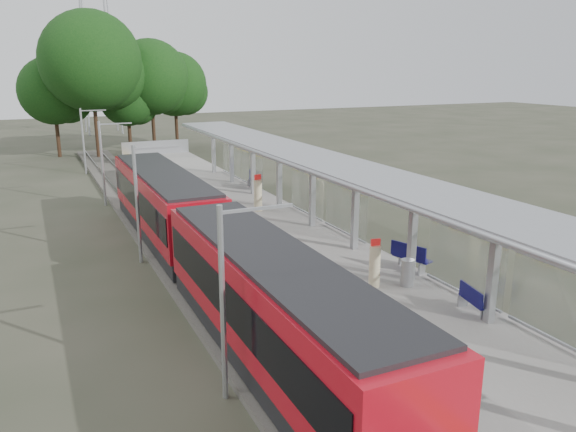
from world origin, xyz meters
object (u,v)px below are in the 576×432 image
object	(u,v)px
train	(204,240)
bench_far	(253,179)
bench_near	(473,299)
bench_mid	(410,256)
info_pillar_near	(375,266)
info_pillar_far	(258,195)
litter_bin	(407,273)

from	to	relation	value
train	bench_far	distance (m)	14.65
bench_near	bench_mid	distance (m)	4.15
bench_far	info_pillar_near	xyz separation A→B (m)	(-2.21, -17.61, 0.19)
bench_near	bench_far	size ratio (longest dim) A/B	0.81
info_pillar_near	info_pillar_far	distance (m)	11.98
bench_near	bench_mid	bearing A→B (deg)	93.52
litter_bin	bench_mid	bearing A→B (deg)	49.67
info_pillar_near	litter_bin	size ratio (longest dim) A/B	1.81
train	bench_near	bearing A→B (deg)	-51.09
train	info_pillar_near	bearing A→B (deg)	-44.50
bench_far	info_pillar_near	size ratio (longest dim) A/B	0.95
bench_near	info_pillar_near	world-z (taller)	info_pillar_near
info_pillar_near	info_pillar_far	xyz separation A→B (m)	(0.31, 11.98, 0.10)
train	bench_mid	xyz separation A→B (m)	(7.11, -3.95, -0.49)
litter_bin	info_pillar_far	bearing A→B (deg)	93.74
bench_far	litter_bin	bearing A→B (deg)	-78.25
bench_mid	bench_far	world-z (taller)	bench_far
bench_mid	info_pillar_near	world-z (taller)	info_pillar_near
bench_far	litter_bin	distance (m)	18.09
train	litter_bin	xyz separation A→B (m)	(6.01, -5.25, -0.56)
train	bench_far	size ratio (longest dim) A/B	16.18
bench_near	info_pillar_near	bearing A→B (deg)	128.29
bench_mid	bench_far	xyz separation A→B (m)	(-0.00, 16.76, 0.02)
bench_mid	litter_bin	xyz separation A→B (m)	(-1.10, -1.29, -0.07)
bench_near	info_pillar_far	size ratio (longest dim) A/B	0.68
bench_mid	bench_far	distance (m)	16.76
info_pillar_far	train	bearing A→B (deg)	-136.29
bench_mid	info_pillar_far	xyz separation A→B (m)	(-1.91, 11.13, 0.31)
bench_mid	info_pillar_near	bearing A→B (deg)	-178.70
info_pillar_far	bench_near	bearing A→B (deg)	-95.47
train	info_pillar_far	world-z (taller)	train
litter_bin	bench_far	bearing A→B (deg)	86.53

